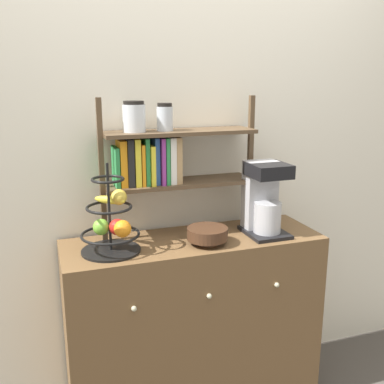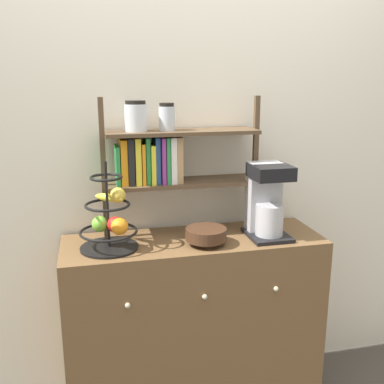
{
  "view_description": "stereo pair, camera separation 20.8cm",
  "coord_description": "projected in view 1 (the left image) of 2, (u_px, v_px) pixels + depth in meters",
  "views": [
    {
      "loc": [
        -0.67,
        -1.71,
        1.64
      ],
      "look_at": [
        -0.01,
        0.2,
        1.13
      ],
      "focal_mm": 42.0,
      "sensor_mm": 36.0,
      "label": 1
    },
    {
      "loc": [
        -0.47,
        -1.76,
        1.64
      ],
      "look_at": [
        -0.01,
        0.2,
        1.13
      ],
      "focal_mm": 42.0,
      "sensor_mm": 36.0,
      "label": 2
    }
  ],
  "objects": [
    {
      "name": "wall_back",
      "position": [
        178.0,
        148.0,
        2.27
      ],
      "size": [
        7.0,
        0.05,
        2.6
      ],
      "primitive_type": "cube",
      "color": "silver",
      "rests_on": "ground_plane"
    },
    {
      "name": "coffee_maker",
      "position": [
        264.0,
        198.0,
        2.19
      ],
      "size": [
        0.19,
        0.24,
        0.36
      ],
      "color": "black",
      "rests_on": "sideboard"
    },
    {
      "name": "sideboard",
      "position": [
        194.0,
        323.0,
        2.26
      ],
      "size": [
        1.24,
        0.43,
        0.9
      ],
      "color": "brown",
      "rests_on": "ground_plane"
    },
    {
      "name": "fruit_stand",
      "position": [
        112.0,
        223.0,
        1.96
      ],
      "size": [
        0.26,
        0.26,
        0.4
      ],
      "color": "black",
      "rests_on": "sideboard"
    },
    {
      "name": "wooden_bowl",
      "position": [
        207.0,
        234.0,
        2.07
      ],
      "size": [
        0.19,
        0.19,
        0.08
      ],
      "color": "#422819",
      "rests_on": "sideboard"
    },
    {
      "name": "shelf_hutch",
      "position": [
        160.0,
        155.0,
        2.11
      ],
      "size": [
        0.77,
        0.2,
        0.67
      ],
      "color": "brown",
      "rests_on": "sideboard"
    }
  ]
}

